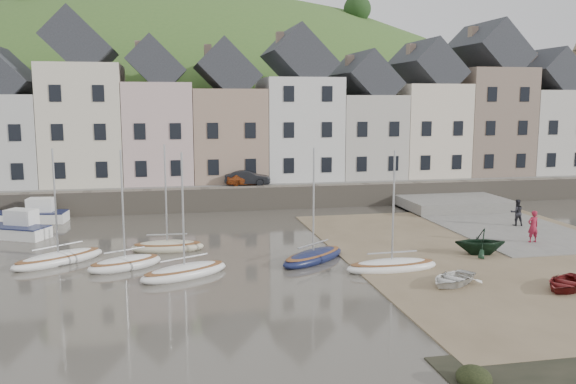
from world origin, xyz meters
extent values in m
plane|color=#433D34|center=(0.00, 0.00, 0.00)|extent=(160.00, 160.00, 0.00)
cube|color=#3C6026|center=(0.00, 32.00, 0.75)|extent=(90.00, 30.00, 1.50)
cube|color=slate|center=(0.00, 20.50, 1.55)|extent=(70.00, 7.00, 0.10)
cube|color=slate|center=(0.00, 17.00, 0.90)|extent=(70.00, 1.20, 1.80)
cube|color=brown|center=(11.00, 0.00, 0.03)|extent=(18.00, 26.00, 0.06)
cube|color=slate|center=(15.00, 8.00, 0.06)|extent=(8.00, 18.00, 0.12)
ellipsoid|color=#3C6026|center=(-5.00, 60.00, -18.00)|extent=(134.40, 84.00, 84.00)
cylinder|color=#382619|center=(-22.00, 48.00, 18.00)|extent=(0.50, 0.50, 3.00)
cylinder|color=#382619|center=(-8.00, 52.00, 18.00)|extent=(0.50, 0.50, 3.00)
sphere|color=#213D19|center=(-8.00, 52.00, 20.50)|extent=(3.60, 3.60, 3.60)
cylinder|color=#382619|center=(6.00, 50.00, 18.00)|extent=(0.50, 0.50, 3.00)
sphere|color=#213D19|center=(6.00, 50.00, 20.50)|extent=(3.60, 3.60, 3.60)
cylinder|color=#382619|center=(18.00, 49.00, 18.00)|extent=(0.50, 0.50, 3.00)
sphere|color=#213D19|center=(18.00, 49.00, 20.50)|extent=(3.60, 3.60, 3.60)
cube|color=beige|center=(-20.05, 24.00, 5.25)|extent=(5.80, 8.00, 7.50)
cube|color=beige|center=(-13.90, 24.00, 6.50)|extent=(6.40, 8.00, 10.00)
cube|color=gray|center=(-15.50, 24.00, 14.73)|extent=(0.60, 0.90, 1.40)
cube|color=#C7A9A5|center=(-7.85, 24.00, 5.75)|extent=(5.60, 8.00, 8.50)
cube|color=gray|center=(-9.25, 24.00, 12.82)|extent=(0.60, 0.90, 1.40)
cube|color=gray|center=(-1.90, 24.00, 5.50)|extent=(6.20, 8.00, 8.00)
cube|color=gray|center=(-3.45, 24.00, 12.62)|extent=(0.60, 0.90, 1.40)
cube|color=silver|center=(4.55, 24.00, 6.00)|extent=(6.60, 8.00, 9.00)
cube|color=gray|center=(2.90, 24.00, 13.83)|extent=(0.60, 0.90, 1.40)
cube|color=#B5B0A5|center=(10.80, 24.00, 5.25)|extent=(5.80, 8.00, 7.50)
cube|color=gray|center=(9.35, 24.00, 11.92)|extent=(0.60, 0.90, 1.40)
cube|color=beige|center=(16.75, 24.00, 5.75)|extent=(6.00, 8.00, 8.50)
cube|color=gray|center=(15.25, 24.00, 13.02)|extent=(0.60, 0.90, 1.40)
cube|color=#7D6A5A|center=(23.00, 24.00, 6.50)|extent=(6.40, 8.00, 10.00)
cube|color=gray|center=(21.40, 24.00, 14.73)|extent=(0.60, 0.90, 1.40)
cube|color=beige|center=(29.15, 24.00, 5.50)|extent=(5.80, 8.00, 8.00)
cube|color=gray|center=(27.70, 24.00, 12.42)|extent=(0.60, 0.90, 1.40)
ellipsoid|color=white|center=(-13.00, 3.09, 0.20)|extent=(5.01, 4.29, 0.84)
ellipsoid|color=brown|center=(-13.00, 3.09, 0.42)|extent=(4.59, 3.93, 0.20)
cylinder|color=#B2B5B7|center=(-13.00, 3.09, 3.30)|extent=(0.10, 0.10, 5.60)
cylinder|color=#B2B5B7|center=(-13.00, 3.09, 0.95)|extent=(2.31, 1.76, 0.08)
ellipsoid|color=white|center=(-9.48, 1.40, 0.20)|extent=(4.21, 3.14, 0.84)
ellipsoid|color=brown|center=(-9.48, 1.40, 0.42)|extent=(3.86, 2.87, 0.20)
cylinder|color=#B2B5B7|center=(-9.48, 1.40, 3.30)|extent=(0.10, 0.10, 5.60)
cylinder|color=#B2B5B7|center=(-9.48, 1.40, 0.95)|extent=(1.98, 1.06, 0.08)
ellipsoid|color=beige|center=(-7.33, 4.71, 0.20)|extent=(4.20, 1.67, 0.84)
ellipsoid|color=brown|center=(-7.33, 4.71, 0.42)|extent=(3.86, 1.51, 0.20)
cylinder|color=#B2B5B7|center=(-7.33, 4.71, 3.30)|extent=(0.10, 0.10, 5.60)
cylinder|color=#B2B5B7|center=(-7.33, 4.71, 0.95)|extent=(2.28, 0.17, 0.08)
ellipsoid|color=white|center=(-6.53, -0.73, 0.20)|extent=(4.85, 3.46, 0.84)
ellipsoid|color=brown|center=(-6.53, -0.73, 0.42)|extent=(4.45, 3.16, 0.20)
cylinder|color=#B2B5B7|center=(-6.53, -0.73, 3.30)|extent=(0.10, 0.10, 5.60)
cylinder|color=#B2B5B7|center=(-6.53, -0.73, 0.95)|extent=(2.33, 1.24, 0.08)
ellipsoid|color=white|center=(3.80, -1.76, 0.20)|extent=(4.93, 1.71, 0.84)
ellipsoid|color=brown|center=(3.80, -1.76, 0.42)|extent=(4.53, 1.55, 0.20)
cylinder|color=#B2B5B7|center=(3.80, -1.76, 3.30)|extent=(0.10, 0.10, 5.60)
cylinder|color=#B2B5B7|center=(3.80, -1.76, 0.95)|extent=(2.68, 0.20, 0.08)
ellipsoid|color=#141A3F|center=(0.33, 0.80, 0.20)|extent=(4.65, 4.15, 0.84)
ellipsoid|color=brown|center=(0.33, 0.80, 0.42)|extent=(4.27, 3.80, 0.20)
cylinder|color=#B2B5B7|center=(0.33, 0.80, 3.30)|extent=(0.10, 0.10, 5.60)
cylinder|color=#B2B5B7|center=(0.33, 0.80, 0.95)|extent=(2.09, 1.70, 0.08)
cube|color=white|center=(-17.08, 10.18, 0.35)|extent=(5.33, 3.84, 0.70)
cube|color=#141A3F|center=(-17.08, 10.18, 0.72)|extent=(5.26, 3.83, 0.08)
cube|color=white|center=(-16.40, 10.53, 1.20)|extent=(2.14, 1.88, 1.00)
cube|color=white|center=(-16.83, 14.98, 0.35)|extent=(5.20, 2.28, 0.70)
cube|color=#141A3F|center=(-16.83, 14.98, 0.72)|extent=(5.10, 2.32, 0.08)
cube|color=white|center=(-16.08, 15.07, 1.20)|extent=(1.89, 1.40, 1.00)
imported|color=silver|center=(5.63, -4.73, 0.36)|extent=(3.55, 3.30, 0.60)
imported|color=black|center=(9.71, 0.18, 0.79)|extent=(3.18, 2.88, 1.46)
imported|color=maroon|center=(10.38, -6.42, 0.38)|extent=(3.74, 3.49, 0.63)
imported|color=maroon|center=(14.16, 2.00, 1.09)|extent=(0.74, 0.51, 1.93)
imported|color=#222227|center=(16.00, 6.67, 1.02)|extent=(0.99, 0.83, 1.79)
imported|color=#9A3F16|center=(-0.84, 19.50, 2.16)|extent=(3.30, 1.38, 1.12)
imported|color=black|center=(-0.68, 19.50, 2.21)|extent=(3.92, 2.12, 1.23)
ellipsoid|color=black|center=(1.71, -14.03, 0.21)|extent=(1.07, 1.17, 0.69)
camera|label=1|loc=(-7.25, -29.86, 8.53)|focal=37.77mm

